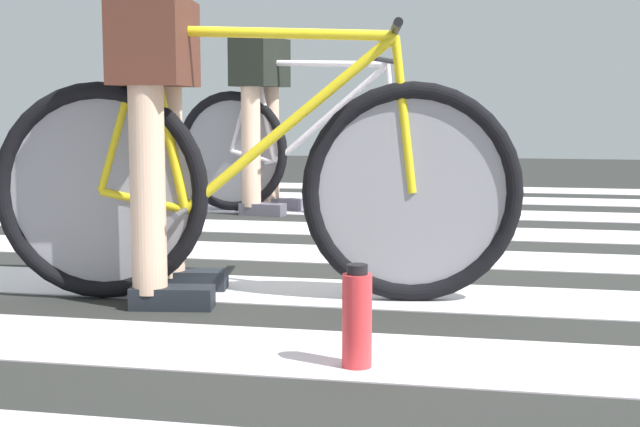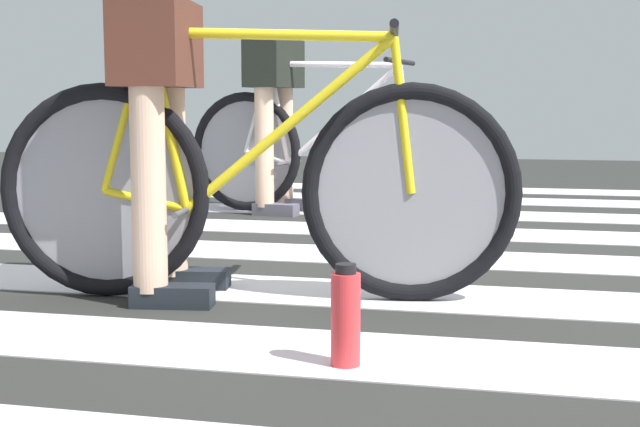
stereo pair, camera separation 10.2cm
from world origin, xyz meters
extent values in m
cube|color=#292A28|center=(0.00, 0.00, 0.01)|extent=(18.00, 14.00, 0.02)
cube|color=silver|center=(-0.13, -1.44, 0.02)|extent=(5.20, 0.44, 0.00)
cube|color=silver|center=(0.10, -0.71, 0.02)|extent=(5.20, 0.44, 0.00)
cube|color=silver|center=(-0.14, 0.06, 0.02)|extent=(5.20, 0.44, 0.00)
cube|color=silver|center=(-0.12, 0.81, 0.02)|extent=(5.20, 0.44, 0.00)
cube|color=silver|center=(-0.06, 1.58, 0.02)|extent=(5.20, 0.44, 0.00)
cube|color=silver|center=(0.03, 2.36, 0.02)|extent=(5.20, 0.44, 0.00)
cube|color=silver|center=(-0.09, 3.11, 0.02)|extent=(5.20, 0.44, 0.00)
torus|color=black|center=(-0.97, -0.93, 0.38)|extent=(0.72, 0.16, 0.72)
torus|color=black|center=(0.03, -0.78, 0.38)|extent=(0.72, 0.16, 0.72)
cylinder|color=gray|center=(-0.97, -0.93, 0.38)|extent=(0.60, 0.10, 0.61)
cylinder|color=gray|center=(0.03, -0.78, 0.38)|extent=(0.60, 0.10, 0.61)
cylinder|color=yellow|center=(-0.42, -0.84, 0.89)|extent=(0.80, 0.15, 0.05)
cylinder|color=yellow|center=(-0.36, -0.84, 0.60)|extent=(0.70, 0.14, 0.59)
cylinder|color=yellow|center=(-0.76, -0.89, 0.61)|extent=(0.16, 0.06, 0.59)
cylinder|color=yellow|center=(-0.84, -0.91, 0.35)|extent=(0.29, 0.07, 0.09)
cylinder|color=yellow|center=(-0.89, -0.92, 0.64)|extent=(0.19, 0.05, 0.53)
cylinder|color=yellow|center=(0.01, -0.78, 0.63)|extent=(0.09, 0.04, 0.50)
cube|color=black|center=(-0.82, -0.90, 0.93)|extent=(0.25, 0.12, 0.05)
cylinder|color=black|center=(-0.02, -0.79, 0.90)|extent=(0.10, 0.52, 0.03)
cylinder|color=#4C4C51|center=(-0.70, -0.89, 0.32)|extent=(0.07, 0.34, 0.02)
cylinder|color=beige|center=(-0.81, -0.76, 0.52)|extent=(0.11, 0.11, 0.89)
cylinder|color=beige|center=(-0.77, -1.04, 0.52)|extent=(0.11, 0.11, 0.89)
cube|color=#522B1F|center=(-0.79, -0.90, 0.86)|extent=(0.28, 0.44, 0.28)
cube|color=black|center=(-0.74, -0.75, 0.06)|extent=(0.27, 0.14, 0.07)
cube|color=black|center=(-0.70, -1.03, 0.06)|extent=(0.27, 0.14, 0.07)
torus|color=black|center=(-1.25, 1.47, 0.38)|extent=(0.72, 0.16, 0.72)
torus|color=black|center=(-0.25, 1.32, 0.38)|extent=(0.72, 0.16, 0.72)
cylinder|color=gray|center=(-1.25, 1.47, 0.38)|extent=(0.60, 0.10, 0.61)
cylinder|color=gray|center=(-0.25, 1.32, 0.38)|extent=(0.60, 0.10, 0.61)
cylinder|color=white|center=(-0.70, 1.39, 0.89)|extent=(0.80, 0.15, 0.05)
cylinder|color=white|center=(-0.64, 1.38, 0.60)|extent=(0.70, 0.14, 0.59)
cylinder|color=white|center=(-1.04, 1.44, 0.61)|extent=(0.16, 0.06, 0.59)
cylinder|color=white|center=(-1.12, 1.45, 0.35)|extent=(0.29, 0.07, 0.09)
cylinder|color=white|center=(-1.18, 1.46, 0.64)|extent=(0.19, 0.05, 0.53)
cylinder|color=white|center=(-0.28, 1.32, 0.63)|extent=(0.09, 0.04, 0.50)
cube|color=black|center=(-1.10, 1.45, 0.93)|extent=(0.25, 0.13, 0.05)
cylinder|color=black|center=(-0.31, 1.33, 0.90)|extent=(0.11, 0.52, 0.03)
cylinder|color=#4C4C51|center=(-0.98, 1.43, 0.32)|extent=(0.07, 0.34, 0.02)
cylinder|color=beige|center=(-1.05, 1.58, 0.53)|extent=(0.11, 0.11, 0.93)
cylinder|color=beige|center=(-1.09, 1.30, 0.53)|extent=(0.11, 0.11, 0.93)
cube|color=black|center=(-1.07, 1.44, 0.90)|extent=(0.28, 0.44, 0.28)
cube|color=#5B5766|center=(-0.98, 1.57, 0.06)|extent=(0.27, 0.14, 0.07)
cube|color=#5B5766|center=(-1.02, 1.29, 0.06)|extent=(0.27, 0.14, 0.07)
cylinder|color=#E13539|center=(-0.02, -1.54, 0.14)|extent=(0.07, 0.07, 0.23)
cylinder|color=black|center=(-0.02, -1.54, 0.27)|extent=(0.05, 0.05, 0.02)
camera|label=1|loc=(0.30, -3.64, 0.67)|focal=50.03mm
camera|label=2|loc=(0.40, -3.64, 0.67)|focal=50.03mm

